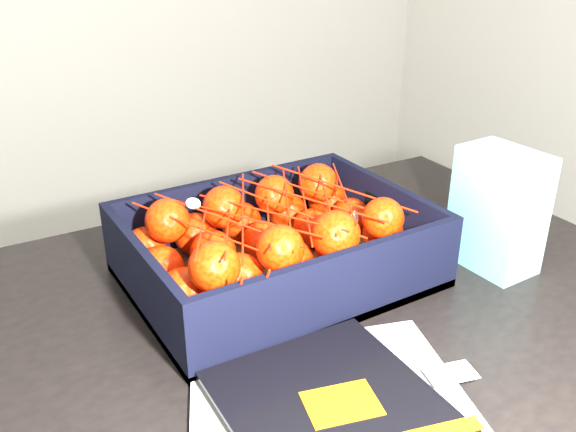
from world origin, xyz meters
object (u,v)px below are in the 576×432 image
magazine_stack (341,429)px  retail_carton (498,210)px  table (264,393)px  produce_crate (277,258)px

magazine_stack → retail_carton: size_ratio=2.17×
magazine_stack → table: bearing=84.3°
table → retail_carton: size_ratio=6.91×
magazine_stack → produce_crate: 0.31m
table → produce_crate: size_ratio=3.05×
produce_crate → magazine_stack: bearing=-108.9°
magazine_stack → produce_crate: (0.10, 0.30, 0.02)m
magazine_stack → retail_carton: (0.39, 0.16, 0.08)m
magazine_stack → retail_carton: bearing=22.7°
produce_crate → retail_carton: 0.32m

